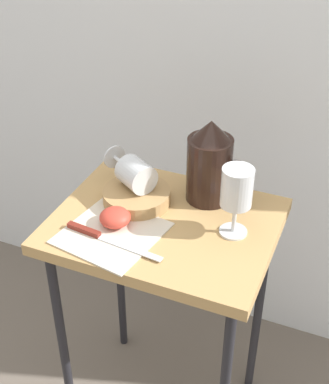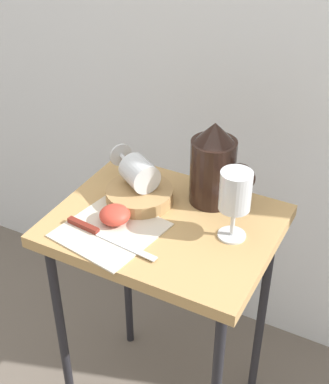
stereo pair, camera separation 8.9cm
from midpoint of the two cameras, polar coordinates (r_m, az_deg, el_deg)
name	(u,v)px [view 2 (the right image)]	position (r m, az deg, el deg)	size (l,w,h in m)	color
curtain_drape	(243,62)	(1.54, 9.89, 13.17)	(2.40, 0.03, 1.85)	white
table	(164,248)	(1.33, 1.93, -5.86)	(0.51, 0.41, 0.69)	tan
linen_napkin	(111,230)	(1.25, -3.59, -4.03)	(0.20, 0.21, 0.00)	beige
basket_tray	(140,195)	(1.33, -0.70, -0.39)	(0.16, 0.16, 0.04)	#AD8451
pitcher	(213,170)	(1.31, 7.04, 2.21)	(0.16, 0.11, 0.21)	black
wine_glass_upright	(235,195)	(1.18, 9.52, -0.32)	(0.07, 0.07, 0.17)	silver
wine_glass_tipped_near	(139,172)	(1.31, -0.77, 2.02)	(0.16, 0.13, 0.07)	silver
apple_half_left	(115,215)	(1.26, -3.17, -2.44)	(0.07, 0.07, 0.04)	#CC3D2D
knife	(98,232)	(1.23, -4.91, -4.26)	(0.24, 0.04, 0.01)	silver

